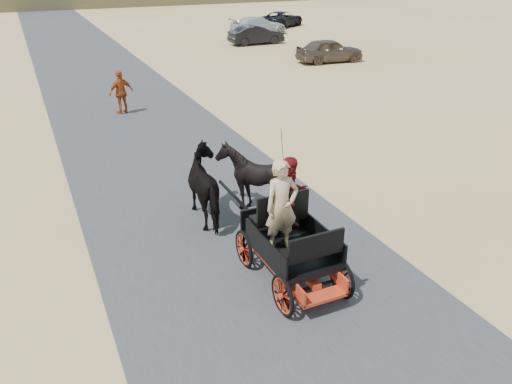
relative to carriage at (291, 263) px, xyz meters
name	(u,v)px	position (x,y,z in m)	size (l,w,h in m)	color
ground	(333,365)	(-0.49, -2.31, -0.36)	(140.00, 140.00, 0.00)	tan
road	(333,365)	(-0.49, -2.31, -0.35)	(6.00, 140.00, 0.01)	#38383A
carriage	(291,263)	(0.00, 0.00, 0.00)	(1.30, 2.40, 0.72)	black
horse_left	(210,186)	(-0.55, 3.00, 0.49)	(0.91, 2.01, 1.70)	black
horse_right	(252,178)	(0.55, 3.00, 0.49)	(1.37, 1.54, 1.70)	black
driver_man	(282,206)	(-0.20, 0.05, 1.26)	(0.66, 0.43, 1.80)	tan
passenger_woman	(291,195)	(0.30, 0.60, 1.15)	(0.77, 0.60, 1.58)	#660C0F
pedestrian	(121,92)	(-0.69, 12.77, 0.50)	(1.01, 0.42, 1.73)	#9E3B12
car_a	(330,50)	(12.52, 18.28, 0.31)	(1.59, 3.96, 1.35)	brown
car_b	(256,35)	(11.33, 25.98, 0.28)	(1.36, 3.90, 1.29)	black
car_c	(258,26)	(13.46, 30.13, 0.32)	(1.90, 4.67, 1.36)	silver
car_d	(282,19)	(17.33, 33.54, 0.29)	(2.17, 4.70, 1.31)	black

